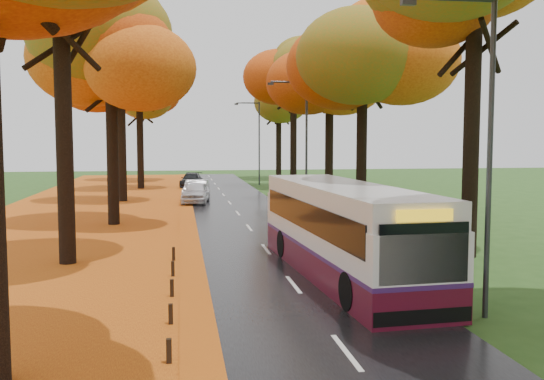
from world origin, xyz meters
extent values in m
cube|color=black|center=(0.00, 25.00, 0.02)|extent=(6.50, 90.00, 0.04)
cube|color=silver|center=(0.00, 25.00, 0.04)|extent=(0.12, 90.00, 0.01)
cube|color=#912D0D|center=(-9.00, 25.00, 0.01)|extent=(12.00, 90.00, 0.02)
cube|color=orange|center=(-3.05, 25.00, 0.04)|extent=(0.90, 90.00, 0.01)
cylinder|color=black|center=(-7.50, 16.50, 4.58)|extent=(0.60, 0.60, 9.15)
cylinder|color=black|center=(-6.90, 26.50, 4.00)|extent=(0.60, 0.60, 8.00)
ellipsoid|color=orange|center=(-6.90, 26.50, 9.00)|extent=(9.20, 9.20, 7.18)
cylinder|color=black|center=(-7.50, 38.50, 4.29)|extent=(0.60, 0.60, 8.58)
ellipsoid|color=orange|center=(-7.50, 38.50, 9.65)|extent=(8.00, 8.00, 6.24)
cylinder|color=black|center=(-6.90, 49.50, 4.58)|extent=(0.60, 0.60, 9.15)
ellipsoid|color=orange|center=(-6.90, 49.50, 10.30)|extent=(9.20, 9.20, 7.18)
cylinder|color=black|center=(-7.50, 59.50, 4.00)|extent=(0.60, 0.60, 8.00)
ellipsoid|color=orange|center=(-7.50, 59.50, 9.00)|extent=(8.00, 8.00, 6.24)
cylinder|color=black|center=(7.50, 15.50, 4.61)|extent=(0.60, 0.60, 9.22)
cylinder|color=black|center=(6.90, 27.50, 4.10)|extent=(0.60, 0.60, 8.19)
ellipsoid|color=#D75C10|center=(6.90, 27.50, 9.22)|extent=(9.20, 9.20, 7.18)
cylinder|color=black|center=(7.50, 37.50, 4.35)|extent=(0.60, 0.60, 8.70)
ellipsoid|color=#D75C10|center=(7.50, 37.50, 9.79)|extent=(8.20, 8.20, 6.40)
cylinder|color=black|center=(6.90, 48.50, 4.61)|extent=(0.60, 0.60, 9.22)
ellipsoid|color=#D75C10|center=(6.90, 48.50, 10.37)|extent=(9.20, 9.20, 7.18)
cylinder|color=black|center=(7.50, 60.50, 4.10)|extent=(0.60, 0.60, 8.19)
ellipsoid|color=#D75C10|center=(7.50, 60.50, 9.22)|extent=(8.20, 8.20, 6.40)
cube|color=black|center=(-3.70, 6.00, 0.26)|extent=(0.11, 0.11, 0.52)
cube|color=black|center=(-3.70, 8.60, 0.26)|extent=(0.11, 0.11, 0.52)
cube|color=black|center=(-3.70, 11.20, 0.26)|extent=(0.11, 0.11, 0.52)
cube|color=black|center=(-3.70, 13.80, 0.26)|extent=(0.11, 0.11, 0.52)
cube|color=black|center=(-3.70, 16.40, 0.26)|extent=(0.11, 0.11, 0.52)
cylinder|color=#333538|center=(4.20, 8.00, 4.00)|extent=(0.14, 0.14, 8.00)
cube|color=#333538|center=(2.00, 8.00, 7.78)|extent=(0.35, 0.18, 0.14)
cylinder|color=#333538|center=(4.20, 30.00, 4.00)|extent=(0.14, 0.14, 8.00)
cylinder|color=#333538|center=(3.10, 30.00, 7.90)|extent=(2.20, 0.11, 0.11)
cube|color=#333538|center=(2.00, 30.00, 7.78)|extent=(0.35, 0.18, 0.14)
cylinder|color=#333538|center=(4.20, 52.00, 4.00)|extent=(0.14, 0.14, 8.00)
cylinder|color=#333538|center=(3.10, 52.00, 7.90)|extent=(2.20, 0.11, 0.11)
cube|color=#333538|center=(2.00, 52.00, 7.78)|extent=(0.35, 0.18, 0.14)
cube|color=#4A0B1D|center=(1.83, 12.91, 0.51)|extent=(3.37, 11.53, 0.93)
cube|color=silver|center=(1.83, 12.91, 1.64)|extent=(3.37, 11.53, 1.34)
cube|color=silver|center=(1.83, 12.91, 2.68)|extent=(3.30, 11.30, 0.72)
cube|color=#3C195A|center=(1.83, 12.91, 1.02)|extent=(3.39, 11.55, 0.12)
cube|color=black|center=(1.83, 12.91, 2.06)|extent=(3.34, 10.62, 0.88)
cube|color=black|center=(2.22, 7.27, 1.85)|extent=(2.27, 0.22, 1.45)
cube|color=yellow|center=(2.22, 7.27, 2.75)|extent=(1.42, 0.16, 0.29)
cube|color=black|center=(2.22, 7.29, 0.33)|extent=(2.54, 0.30, 0.36)
cylinder|color=black|center=(0.93, 8.97, 0.56)|extent=(0.36, 1.05, 1.03)
cylinder|color=black|center=(3.27, 9.14, 0.56)|extent=(0.36, 1.05, 1.03)
cylinder|color=black|center=(0.42, 16.24, 0.56)|extent=(0.36, 1.05, 1.03)
cylinder|color=black|center=(2.76, 16.40, 0.56)|extent=(0.36, 1.05, 1.03)
imported|color=silver|center=(-2.33, 36.30, 0.77)|extent=(2.33, 4.51, 1.47)
imported|color=#95979C|center=(-2.26, 38.12, 0.77)|extent=(2.18, 4.62, 1.47)
imported|color=black|center=(-2.35, 50.36, 0.68)|extent=(2.41, 4.60, 1.27)
camera|label=1|loc=(-3.44, -6.07, 4.56)|focal=40.00mm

